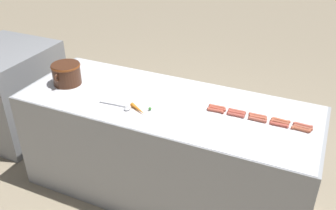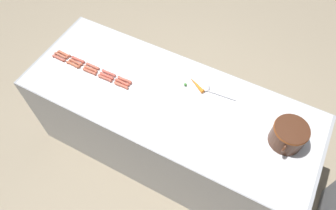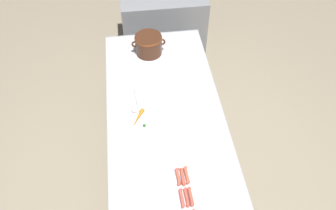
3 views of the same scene
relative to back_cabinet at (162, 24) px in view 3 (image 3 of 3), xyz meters
The scene contains 12 objects.
ground_plane 1.91m from the back_cabinet, 95.24° to the right, with size 20.00×20.00×0.00m, color gray.
griddle_counter 1.85m from the back_cabinet, 95.24° to the right, with size 0.87×2.31×0.87m.
back_cabinet is the anchor object (origin of this frame).
hot_dog_3 2.42m from the back_cabinet, 93.75° to the right, with size 0.03×0.13×0.02m.
hot_dog_4 2.28m from the back_cabinet, 94.01° to the right, with size 0.03×0.13×0.02m.
hot_dog_8 2.42m from the back_cabinet, 93.00° to the right, with size 0.03×0.13×0.02m.
hot_dog_9 2.28m from the back_cabinet, 93.27° to the right, with size 0.02×0.13×0.02m.
hot_dog_13 2.42m from the back_cabinet, 92.38° to the right, with size 0.03×0.13×0.02m.
hot_dog_14 2.27m from the back_cabinet, 92.55° to the right, with size 0.03×0.13×0.02m.
bean_pot 1.12m from the back_cabinet, 103.01° to the right, with size 0.30×0.24×0.18m.
serving_spoon 1.69m from the back_cabinet, 103.56° to the right, with size 0.07×0.27×0.02m.
carrot 1.81m from the back_cabinet, 102.25° to the right, with size 0.11×0.17×0.03m.
Camera 3 is at (-0.19, -1.48, 2.84)m, focal length 36.69 mm.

